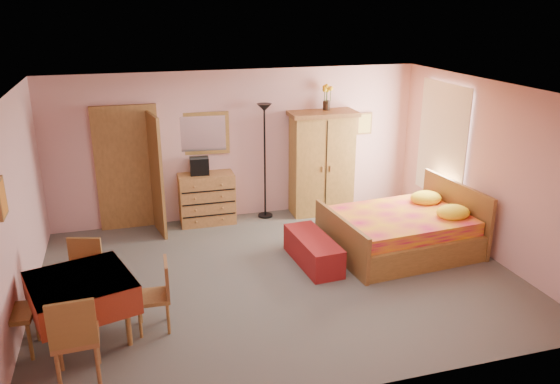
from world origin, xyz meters
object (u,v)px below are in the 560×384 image
object	(u,v)px
wardrobe	(322,163)
chair_east	(153,296)
wall_mirror	(202,133)
chair_north	(82,279)
bed	(400,221)
chair_south	(75,336)
chair_west	(12,313)
floor_lamp	(265,162)
stereo	(199,166)
sunflower_vase	(327,97)
chest_of_drawers	(207,199)
bench	(313,250)
dining_table	(84,309)

from	to	relation	value
wardrobe	chair_east	bearing A→B (deg)	-134.48
wall_mirror	chair_north	bearing A→B (deg)	-120.61
bed	chair_east	size ratio (longest dim) A/B	2.49
chair_north	chair_east	size ratio (longest dim) A/B	1.07
chair_south	chair_west	world-z (taller)	chair_south
floor_lamp	chair_east	bearing A→B (deg)	-124.93
stereo	bed	xyz separation A→B (m)	(2.76, -1.99, -0.54)
chair_north	sunflower_vase	bearing A→B (deg)	-130.56
chest_of_drawers	chair_east	bearing A→B (deg)	-109.35
floor_lamp	chair_east	xyz separation A→B (m)	(-2.17, -3.11, -0.59)
stereo	chair_east	world-z (taller)	stereo
sunflower_vase	bench	bearing A→B (deg)	-114.65
stereo	floor_lamp	bearing A→B (deg)	-1.15
wardrobe	chest_of_drawers	bearing A→B (deg)	-179.94
bench	chest_of_drawers	bearing A→B (deg)	121.44
chair_east	bench	bearing A→B (deg)	-62.77
chair_north	chair_west	xyz separation A→B (m)	(-0.68, -0.67, 0.03)
floor_lamp	chair_west	size ratio (longest dim) A/B	2.07
chair_west	chair_south	bearing A→B (deg)	50.35
bed	chair_north	size ratio (longest dim) A/B	2.32
chest_of_drawers	chair_north	bearing A→B (deg)	-127.14
dining_table	chair_south	world-z (taller)	chair_south
chest_of_drawers	sunflower_vase	distance (m)	2.73
floor_lamp	dining_table	bearing A→B (deg)	-133.33
chair_west	chair_east	distance (m)	1.48
sunflower_vase	bench	distance (m)	2.95
wardrobe	chair_east	size ratio (longest dim) A/B	2.18
wall_mirror	wardrobe	world-z (taller)	wall_mirror
wardrobe	sunflower_vase	xyz separation A→B (m)	(0.11, 0.11, 1.16)
wardrobe	sunflower_vase	world-z (taller)	sunflower_vase
chest_of_drawers	wardrobe	distance (m)	2.13
chair_south	chair_east	size ratio (longest dim) A/B	1.16
dining_table	chair_south	xyz separation A→B (m)	(-0.03, -0.71, 0.11)
bed	dining_table	xyz separation A→B (m)	(-4.56, -1.15, -0.11)
bench	chair_south	distance (m)	3.65
stereo	chair_east	xyz separation A→B (m)	(-1.03, -3.13, -0.61)
bench	sunflower_vase	bearing A→B (deg)	65.35
bench	chair_north	distance (m)	3.21
chair_north	chair_south	bearing A→B (deg)	107.94
dining_table	chair_north	xyz separation A→B (m)	(-0.04, 0.62, 0.07)
bed	dining_table	size ratio (longest dim) A/B	2.03
chest_of_drawers	dining_table	bearing A→B (deg)	-120.70
chest_of_drawers	bench	world-z (taller)	chest_of_drawers
chest_of_drawers	bed	distance (m)	3.31
stereo	dining_table	distance (m)	3.67
chest_of_drawers	floor_lamp	world-z (taller)	floor_lamp
floor_lamp	dining_table	distance (m)	4.33
sunflower_vase	chair_west	world-z (taller)	sunflower_vase
chair_south	chair_east	xyz separation A→B (m)	(0.80, 0.71, -0.07)
stereo	chest_of_drawers	bearing A→B (deg)	-11.67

